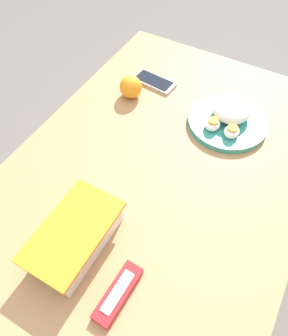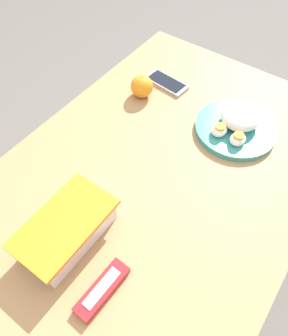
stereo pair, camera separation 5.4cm
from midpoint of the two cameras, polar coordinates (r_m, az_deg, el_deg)
ground_plane at (r=1.47m, az=0.32°, el=-16.93°), size 10.00×10.00×0.00m
table at (r=0.91m, az=0.49°, el=-3.61°), size 1.10×0.73×0.70m
food_container at (r=0.74m, az=-13.98°, el=-11.93°), size 0.22×0.13×0.07m
orange_fruit at (r=1.02m, az=-3.87°, el=13.85°), size 0.07×0.07×0.07m
rice_plate at (r=0.96m, az=13.01°, el=8.58°), size 0.23×0.23×0.07m
candy_bar at (r=0.70m, az=-6.88°, el=-20.95°), size 0.13×0.04×0.02m
cell_phone at (r=1.09m, az=0.27°, el=14.79°), size 0.07×0.14×0.01m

